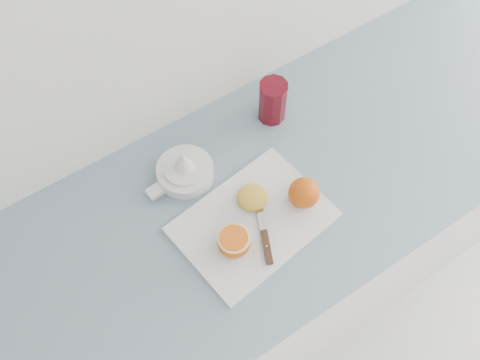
{
  "coord_description": "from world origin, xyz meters",
  "views": [
    {
      "loc": [
        -0.51,
        1.19,
        2.03
      ],
      "look_at": [
        -0.16,
        1.72,
        0.96
      ],
      "focal_mm": 40.0,
      "sensor_mm": 36.0,
      "label": 1
    }
  ],
  "objects_px": {
    "cutting_board": "(253,222)",
    "red_tumbler": "(272,102)",
    "citrus_juicer": "(184,171)",
    "half_orange": "(234,242)",
    "counter": "(246,266)"
  },
  "relations": [
    {
      "from": "cutting_board",
      "to": "half_orange",
      "type": "xyz_separation_m",
      "value": [
        -0.07,
        -0.03,
        0.03
      ]
    },
    {
      "from": "counter",
      "to": "red_tumbler",
      "type": "xyz_separation_m",
      "value": [
        0.19,
        0.17,
        0.5
      ]
    },
    {
      "from": "half_orange",
      "to": "red_tumbler",
      "type": "xyz_separation_m",
      "value": [
        0.29,
        0.26,
        0.02
      ]
    },
    {
      "from": "red_tumbler",
      "to": "half_orange",
      "type": "bearing_deg",
      "value": -137.75
    },
    {
      "from": "cutting_board",
      "to": "citrus_juicer",
      "type": "bearing_deg",
      "value": 108.67
    },
    {
      "from": "counter",
      "to": "red_tumbler",
      "type": "distance_m",
      "value": 0.56
    },
    {
      "from": "red_tumbler",
      "to": "citrus_juicer",
      "type": "bearing_deg",
      "value": -172.88
    },
    {
      "from": "half_orange",
      "to": "red_tumbler",
      "type": "relative_size",
      "value": 0.62
    },
    {
      "from": "cutting_board",
      "to": "citrus_juicer",
      "type": "xyz_separation_m",
      "value": [
        -0.07,
        0.2,
        0.02
      ]
    },
    {
      "from": "counter",
      "to": "half_orange",
      "type": "xyz_separation_m",
      "value": [
        -0.1,
        -0.09,
        0.48
      ]
    },
    {
      "from": "cutting_board",
      "to": "red_tumbler",
      "type": "bearing_deg",
      "value": 47.05
    },
    {
      "from": "citrus_juicer",
      "to": "red_tumbler",
      "type": "xyz_separation_m",
      "value": [
        0.29,
        0.04,
        0.03
      ]
    },
    {
      "from": "counter",
      "to": "citrus_juicer",
      "type": "bearing_deg",
      "value": 124.14
    },
    {
      "from": "half_orange",
      "to": "citrus_juicer",
      "type": "bearing_deg",
      "value": 88.85
    },
    {
      "from": "cutting_board",
      "to": "red_tumbler",
      "type": "height_order",
      "value": "red_tumbler"
    }
  ]
}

